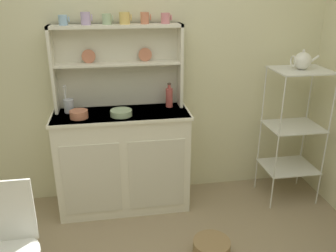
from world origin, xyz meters
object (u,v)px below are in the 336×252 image
wire_chair (7,240)px  porcelain_teapot (302,61)px  bakers_rack (294,121)px  cup_sky_0 (63,20)px  floor_basket (211,249)px  bowl_mixing_large (79,114)px  hutch_shelf_unit (118,60)px  jam_bottle (169,97)px  utensil_jar (69,106)px  hutch_cabinet (123,159)px

wire_chair → porcelain_teapot: size_ratio=3.66×
bakers_rack → wire_chair: bearing=-156.9°
cup_sky_0 → bakers_rack: bearing=-6.6°
bakers_rack → wire_chair: size_ratio=1.42×
wire_chair → floor_basket: 1.37m
floor_basket → bowl_mixing_large: (-0.91, 0.72, 0.84)m
wire_chair → floor_basket: size_ratio=3.15×
floor_basket → bakers_rack: bearing=37.4°
hutch_shelf_unit → bowl_mixing_large: 0.55m
jam_bottle → porcelain_teapot: size_ratio=0.89×
hutch_shelf_unit → utensil_jar: (-0.42, -0.09, -0.34)m
cup_sky_0 → hutch_cabinet: bearing=-17.2°
bowl_mixing_large → utensil_jar: 0.18m
bowl_mixing_large → hutch_cabinet: bearing=12.6°
utensil_jar → porcelain_teapot: porcelain_teapot is taller
bakers_rack → bowl_mixing_large: bearing=179.3°
wire_chair → utensil_jar: (0.28, 1.10, 0.42)m
jam_bottle → porcelain_teapot: 1.13m
hutch_cabinet → utensil_jar: utensil_jar is taller
floor_basket → porcelain_teapot: bearing=37.4°
hutch_cabinet → cup_sky_0: cup_sky_0 is taller
cup_sky_0 → porcelain_teapot: cup_sky_0 is taller
hutch_shelf_unit → bowl_mixing_large: size_ratio=7.40×
hutch_cabinet → utensil_jar: 0.64m
hutch_shelf_unit → jam_bottle: 0.53m
cup_sky_0 → porcelain_teapot: (1.88, -0.22, -0.33)m
bakers_rack → hutch_shelf_unit: bearing=170.1°
bakers_rack → floor_basket: (-0.91, -0.70, -0.67)m
hutch_cabinet → porcelain_teapot: (1.49, -0.10, 0.82)m
wire_chair → bowl_mixing_large: bearing=53.5°
hutch_shelf_unit → wire_chair: 1.58m
wire_chair → jam_bottle: size_ratio=4.11×
floor_basket → porcelain_teapot: (0.91, 0.70, 1.20)m
hutch_cabinet → hutch_shelf_unit: hutch_shelf_unit is taller
wire_chair → bowl_mixing_large: bowl_mixing_large is taller
wire_chair → cup_sky_0: bearing=59.9°
jam_bottle → utensil_jar: (-0.83, -0.01, -0.03)m
cup_sky_0 → utensil_jar: size_ratio=0.36×
wire_chair → cup_sky_0: 1.61m
cup_sky_0 → utensil_jar: 0.67m
hutch_shelf_unit → porcelain_teapot: size_ratio=4.52×
hutch_cabinet → bakers_rack: 1.52m
cup_sky_0 → porcelain_teapot: size_ratio=0.35×
hutch_cabinet → utensil_jar: size_ratio=4.95×
wire_chair → utensil_jar: bearing=60.4°
hutch_shelf_unit → jam_bottle: size_ratio=5.07×
utensil_jar → hutch_shelf_unit: bearing=11.7°
hutch_shelf_unit → cup_sky_0: 0.51m
floor_basket → jam_bottle: 1.26m
hutch_cabinet → jam_bottle: jam_bottle is taller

